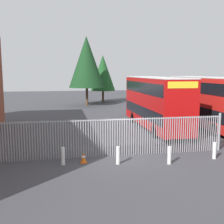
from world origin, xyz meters
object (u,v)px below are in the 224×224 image
object	(u,v)px
double_decker_bus_behind_fence_left	(207,100)
bollard_center_front	(118,155)
traffic_cone_by_gate	(84,158)
bollard_far_right	(214,150)
bollard_near_left	(63,156)
bollard_near_right	(169,155)
double_decker_bus_near_gate	(155,101)

from	to	relation	value
double_decker_bus_behind_fence_left	bollard_center_front	world-z (taller)	double_decker_bus_behind_fence_left
traffic_cone_by_gate	bollard_far_right	bearing A→B (deg)	-4.83
bollard_near_left	bollard_near_right	size ratio (longest dim) A/B	1.00
bollard_near_left	traffic_cone_by_gate	bearing A→B (deg)	8.23
double_decker_bus_near_gate	bollard_center_front	size ratio (longest dim) A/B	11.38
double_decker_bus_near_gate	bollard_far_right	bearing A→B (deg)	-86.81
double_decker_bus_behind_fence_left	traffic_cone_by_gate	size ratio (longest dim) A/B	18.32
double_decker_bus_behind_fence_left	bollard_far_right	bearing A→B (deg)	-116.26
double_decker_bus_near_gate	bollard_near_right	xyz separation A→B (m)	(-2.35, -9.12, -1.95)
double_decker_bus_near_gate	double_decker_bus_behind_fence_left	size ratio (longest dim) A/B	1.00
bollard_near_left	bollard_near_right	xyz separation A→B (m)	(5.54, -0.85, 0.00)
bollard_center_front	bollard_near_right	bearing A→B (deg)	-9.93
bollard_near_left	bollard_center_front	distance (m)	2.89
double_decker_bus_behind_fence_left	bollard_near_right	bearing A→B (deg)	-128.46
bollard_near_left	double_decker_bus_behind_fence_left	bearing A→B (deg)	32.33
bollard_center_front	traffic_cone_by_gate	bearing A→B (deg)	163.08
bollard_near_left	bollard_center_front	size ratio (longest dim) A/B	1.00
bollard_near_right	bollard_far_right	size ratio (longest dim) A/B	1.00
bollard_near_right	traffic_cone_by_gate	world-z (taller)	bollard_near_right
double_decker_bus_near_gate	bollard_center_front	world-z (taller)	double_decker_bus_near_gate
double_decker_bus_near_gate	bollard_near_left	xyz separation A→B (m)	(-7.89, -8.27, -1.95)
bollard_center_front	bollard_near_right	world-z (taller)	same
double_decker_bus_near_gate	bollard_near_left	size ratio (longest dim) A/B	11.38
double_decker_bus_behind_fence_left	bollard_near_right	xyz separation A→B (m)	(-6.96, -8.77, -1.95)
double_decker_bus_behind_fence_left	bollard_far_right	xyz separation A→B (m)	(-4.13, -8.37, -1.95)
double_decker_bus_near_gate	double_decker_bus_behind_fence_left	bearing A→B (deg)	-4.36
bollard_near_right	bollard_center_front	bearing A→B (deg)	170.07
bollard_center_front	bollard_near_right	distance (m)	2.72
double_decker_bus_near_gate	traffic_cone_by_gate	xyz separation A→B (m)	(-6.80, -8.11, -2.13)
bollard_center_front	traffic_cone_by_gate	world-z (taller)	bollard_center_front
bollard_near_right	bollard_far_right	world-z (taller)	same
double_decker_bus_near_gate	bollard_near_left	world-z (taller)	double_decker_bus_near_gate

